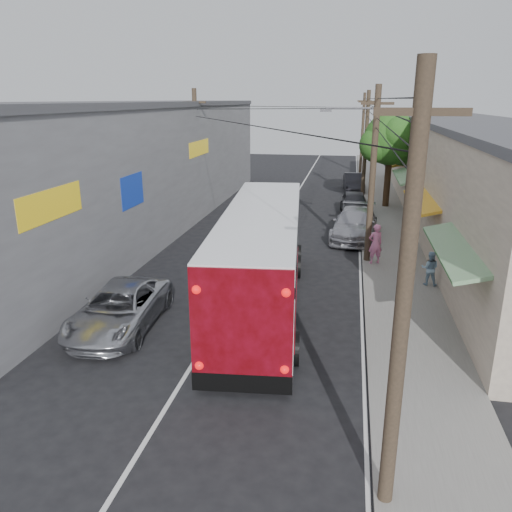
{
  "coord_description": "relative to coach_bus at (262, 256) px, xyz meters",
  "views": [
    {
      "loc": [
        4.21,
        -10.0,
        7.38
      ],
      "look_at": [
        0.8,
        8.11,
        1.57
      ],
      "focal_mm": 35.0,
      "sensor_mm": 36.0,
      "label": 1
    }
  ],
  "objects": [
    {
      "name": "ground",
      "position": [
        -1.19,
        -7.18,
        -1.87
      ],
      "size": [
        120.0,
        120.0,
        0.0
      ],
      "primitive_type": "plane",
      "color": "black",
      "rests_on": "ground"
    },
    {
      "name": "sidewalk",
      "position": [
        5.31,
        12.82,
        -1.81
      ],
      "size": [
        3.0,
        80.0,
        0.12
      ],
      "primitive_type": "cube",
      "color": "slate",
      "rests_on": "ground"
    },
    {
      "name": "building_right",
      "position": [
        9.8,
        14.82,
        1.28
      ],
      "size": [
        7.09,
        40.0,
        6.25
      ],
      "color": "beige",
      "rests_on": "ground"
    },
    {
      "name": "building_left",
      "position": [
        -9.69,
        10.82,
        1.78
      ],
      "size": [
        7.2,
        36.0,
        7.25
      ],
      "color": "gray",
      "rests_on": "ground"
    },
    {
      "name": "utility_poles",
      "position": [
        1.94,
        13.15,
        2.26
      ],
      "size": [
        11.8,
        45.28,
        8.0
      ],
      "color": "#473828",
      "rests_on": "ground"
    },
    {
      "name": "street_tree",
      "position": [
        5.68,
        18.84,
        2.8
      ],
      "size": [
        4.4,
        4.0,
        6.6
      ],
      "color": "#3F2B19",
      "rests_on": "ground"
    },
    {
      "name": "coach_bus",
      "position": [
        0.0,
        0.0,
        0.0
      ],
      "size": [
        3.82,
        12.71,
        3.61
      ],
      "rotation": [
        0.0,
        0.0,
        0.1
      ],
      "color": "white",
      "rests_on": "ground"
    },
    {
      "name": "jeepney",
      "position": [
        -4.28,
        -2.97,
        -1.16
      ],
      "size": [
        2.64,
        5.25,
        1.42
      ],
      "primitive_type": "imported",
      "rotation": [
        0.0,
        0.0,
        0.06
      ],
      "color": "silver",
      "rests_on": "ground"
    },
    {
      "name": "parked_suv",
      "position": [
        3.41,
        10.07,
        -1.06
      ],
      "size": [
        2.76,
        5.74,
        1.61
      ],
      "primitive_type": "imported",
      "rotation": [
        0.0,
        0.0,
        -0.09
      ],
      "color": "#9F9FA6",
      "rests_on": "ground"
    },
    {
      "name": "parked_car_mid",
      "position": [
        3.41,
        16.07,
        -1.11
      ],
      "size": [
        2.04,
        4.56,
        1.52
      ],
      "primitive_type": "imported",
      "rotation": [
        0.0,
        0.0,
        0.05
      ],
      "color": "#232428",
      "rests_on": "ground"
    },
    {
      "name": "parked_car_far",
      "position": [
        3.34,
        25.25,
        -1.14
      ],
      "size": [
        1.89,
        4.51,
        1.45
      ],
      "primitive_type": "imported",
      "rotation": [
        0.0,
        0.0,
        0.08
      ],
      "color": "black",
      "rests_on": "ground"
    },
    {
      "name": "pedestrian_near",
      "position": [
        4.34,
        5.39,
        -0.82
      ],
      "size": [
        0.8,
        0.68,
        1.86
      ],
      "primitive_type": "imported",
      "rotation": [
        0.0,
        0.0,
        3.55
      ],
      "color": "pink",
      "rests_on": "sidewalk"
    },
    {
      "name": "pedestrian_far",
      "position": [
        6.41,
        2.9,
        -1.04
      ],
      "size": [
        0.77,
        0.64,
        1.42
      ],
      "primitive_type": "imported",
      "rotation": [
        0.0,
        0.0,
        2.98
      ],
      "color": "#8BB0CB",
      "rests_on": "sidewalk"
    }
  ]
}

